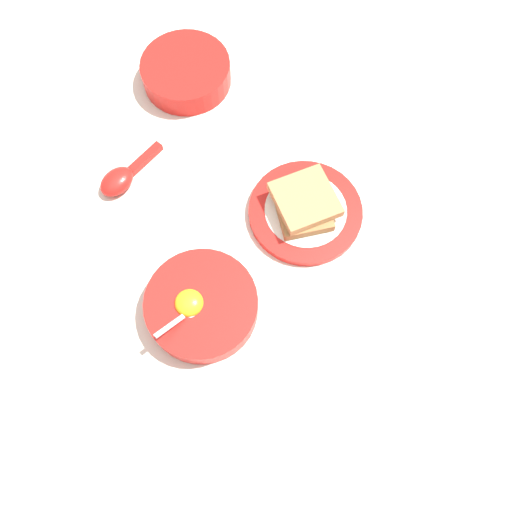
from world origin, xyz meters
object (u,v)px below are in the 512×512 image
object	(u,v)px
soup_spoon	(121,178)
congee_bowl	(186,72)
egg_bowl	(201,305)
toast_sandwich	(304,204)
toast_plate	(305,212)

from	to	relation	value
soup_spoon	congee_bowl	bearing A→B (deg)	174.31
soup_spoon	egg_bowl	bearing A→B (deg)	52.24
toast_sandwich	soup_spoon	xyz separation A→B (m)	(0.05, -0.31, -0.02)
toast_sandwich	soup_spoon	bearing A→B (deg)	-81.57
egg_bowl	congee_bowl	distance (m)	0.45
egg_bowl	soup_spoon	xyz separation A→B (m)	(-0.17, -0.22, -0.01)
congee_bowl	toast_sandwich	bearing A→B (deg)	56.02
egg_bowl	congee_bowl	xyz separation A→B (m)	(-0.41, -0.19, 0.00)
egg_bowl	soup_spoon	world-z (taller)	egg_bowl
egg_bowl	toast_plate	bearing A→B (deg)	154.43
egg_bowl	soup_spoon	size ratio (longest dim) A/B	1.26
toast_sandwich	egg_bowl	bearing A→B (deg)	-24.39
toast_sandwich	congee_bowl	bearing A→B (deg)	-123.98
toast_plate	congee_bowl	xyz separation A→B (m)	(-0.20, -0.29, 0.02)
egg_bowl	congee_bowl	world-z (taller)	egg_bowl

